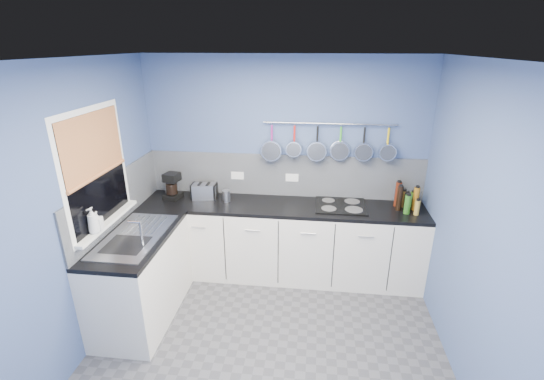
% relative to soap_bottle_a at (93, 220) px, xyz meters
% --- Properties ---
extents(floor, '(3.20, 3.00, 0.02)m').
position_rel_soap_bottle_a_xyz_m(floor, '(1.53, -0.05, -1.18)').
color(floor, '#47474C').
rests_on(floor, ground).
extents(ceiling, '(3.20, 3.00, 0.02)m').
position_rel_soap_bottle_a_xyz_m(ceiling, '(1.53, -0.05, 1.34)').
color(ceiling, white).
rests_on(ceiling, ground).
extents(wall_back, '(3.20, 0.02, 2.50)m').
position_rel_soap_bottle_a_xyz_m(wall_back, '(1.53, 1.46, 0.08)').
color(wall_back, '#3F5281').
rests_on(wall_back, ground).
extents(wall_left, '(0.02, 3.00, 2.50)m').
position_rel_soap_bottle_a_xyz_m(wall_left, '(-0.08, -0.05, 0.08)').
color(wall_left, '#3F5281').
rests_on(wall_left, ground).
extents(wall_right, '(0.02, 3.00, 2.50)m').
position_rel_soap_bottle_a_xyz_m(wall_right, '(3.14, -0.05, 0.08)').
color(wall_right, '#3F5281').
rests_on(wall_right, ground).
extents(backsplash_back, '(3.20, 0.02, 0.50)m').
position_rel_soap_bottle_a_xyz_m(backsplash_back, '(1.53, 1.44, -0.02)').
color(backsplash_back, gray).
rests_on(backsplash_back, wall_back).
extents(backsplash_left, '(0.02, 1.80, 0.50)m').
position_rel_soap_bottle_a_xyz_m(backsplash_left, '(-0.06, 0.55, -0.02)').
color(backsplash_left, gray).
rests_on(backsplash_left, wall_left).
extents(cabinet_run_back, '(3.20, 0.60, 0.86)m').
position_rel_soap_bottle_a_xyz_m(cabinet_run_back, '(1.53, 1.15, -0.74)').
color(cabinet_run_back, silver).
rests_on(cabinet_run_back, ground).
extents(worktop_back, '(3.20, 0.60, 0.04)m').
position_rel_soap_bottle_a_xyz_m(worktop_back, '(1.53, 1.15, -0.29)').
color(worktop_back, black).
rests_on(worktop_back, cabinet_run_back).
extents(cabinet_run_left, '(0.60, 1.20, 0.86)m').
position_rel_soap_bottle_a_xyz_m(cabinet_run_left, '(0.23, 0.25, -0.74)').
color(cabinet_run_left, silver).
rests_on(cabinet_run_left, ground).
extents(worktop_left, '(0.60, 1.20, 0.04)m').
position_rel_soap_bottle_a_xyz_m(worktop_left, '(0.23, 0.25, -0.29)').
color(worktop_left, black).
rests_on(worktop_left, cabinet_run_left).
extents(window_frame, '(0.01, 1.00, 1.10)m').
position_rel_soap_bottle_a_xyz_m(window_frame, '(-0.05, 0.25, 0.38)').
color(window_frame, white).
rests_on(window_frame, wall_left).
extents(window_glass, '(0.01, 0.90, 1.00)m').
position_rel_soap_bottle_a_xyz_m(window_glass, '(-0.04, 0.25, 0.38)').
color(window_glass, black).
rests_on(window_glass, wall_left).
extents(bamboo_blind, '(0.01, 0.90, 0.55)m').
position_rel_soap_bottle_a_xyz_m(bamboo_blind, '(-0.03, 0.25, 0.61)').
color(bamboo_blind, '#BD7446').
rests_on(bamboo_blind, wall_left).
extents(window_sill, '(0.10, 0.98, 0.03)m').
position_rel_soap_bottle_a_xyz_m(window_sill, '(-0.02, 0.25, -0.13)').
color(window_sill, white).
rests_on(window_sill, wall_left).
extents(sink_unit, '(0.50, 0.95, 0.01)m').
position_rel_soap_bottle_a_xyz_m(sink_unit, '(0.23, 0.25, -0.27)').
color(sink_unit, silver).
rests_on(sink_unit, worktop_left).
extents(mixer_tap, '(0.12, 0.08, 0.26)m').
position_rel_soap_bottle_a_xyz_m(mixer_tap, '(0.39, 0.07, -0.14)').
color(mixer_tap, silver).
rests_on(mixer_tap, worktop_left).
extents(socket_left, '(0.15, 0.01, 0.09)m').
position_rel_soap_bottle_a_xyz_m(socket_left, '(0.98, 1.42, -0.04)').
color(socket_left, white).
rests_on(socket_left, backsplash_back).
extents(socket_right, '(0.15, 0.01, 0.09)m').
position_rel_soap_bottle_a_xyz_m(socket_right, '(1.63, 1.42, -0.04)').
color(socket_right, white).
rests_on(socket_right, backsplash_back).
extents(pot_rail, '(1.45, 0.02, 0.02)m').
position_rel_soap_bottle_a_xyz_m(pot_rail, '(2.03, 1.40, 0.61)').
color(pot_rail, silver).
rests_on(pot_rail, wall_back).
extents(soap_bottle_a, '(0.11, 0.11, 0.24)m').
position_rel_soap_bottle_a_xyz_m(soap_bottle_a, '(0.00, 0.00, 0.00)').
color(soap_bottle_a, white).
rests_on(soap_bottle_a, window_sill).
extents(soap_bottle_b, '(0.09, 0.09, 0.17)m').
position_rel_soap_bottle_a_xyz_m(soap_bottle_b, '(0.00, 0.06, -0.03)').
color(soap_bottle_b, white).
rests_on(soap_bottle_b, window_sill).
extents(paper_towel, '(0.12, 0.12, 0.26)m').
position_rel_soap_bottle_a_xyz_m(paper_towel, '(0.22, 1.22, -0.14)').
color(paper_towel, white).
rests_on(paper_towel, worktop_back).
extents(coffee_maker, '(0.21, 0.22, 0.30)m').
position_rel_soap_bottle_a_xyz_m(coffee_maker, '(0.25, 1.19, -0.12)').
color(coffee_maker, black).
rests_on(coffee_maker, worktop_back).
extents(toaster, '(0.30, 0.20, 0.18)m').
position_rel_soap_bottle_a_xyz_m(toaster, '(0.62, 1.23, -0.18)').
color(toaster, silver).
rests_on(toaster, worktop_back).
extents(canister, '(0.10, 0.10, 0.13)m').
position_rel_soap_bottle_a_xyz_m(canister, '(0.89, 1.18, -0.20)').
color(canister, silver).
rests_on(canister, worktop_back).
extents(hob, '(0.56, 0.49, 0.01)m').
position_rel_soap_bottle_a_xyz_m(hob, '(2.20, 1.19, -0.26)').
color(hob, black).
rests_on(hob, worktop_back).
extents(pan_0, '(0.24, 0.10, 0.43)m').
position_rel_soap_bottle_a_xyz_m(pan_0, '(1.40, 1.39, 0.40)').
color(pan_0, silver).
rests_on(pan_0, pot_rail).
extents(pan_1, '(0.17, 0.12, 0.36)m').
position_rel_soap_bottle_a_xyz_m(pan_1, '(1.65, 1.39, 0.43)').
color(pan_1, silver).
rests_on(pan_1, pot_rail).
extents(pan_2, '(0.22, 0.09, 0.41)m').
position_rel_soap_bottle_a_xyz_m(pan_2, '(1.90, 1.39, 0.40)').
color(pan_2, silver).
rests_on(pan_2, pot_rail).
extents(pan_3, '(0.22, 0.05, 0.41)m').
position_rel_soap_bottle_a_xyz_m(pan_3, '(2.16, 1.39, 0.41)').
color(pan_3, silver).
rests_on(pan_3, pot_rail).
extents(pan_4, '(0.20, 0.09, 0.39)m').
position_rel_soap_bottle_a_xyz_m(pan_4, '(2.41, 1.39, 0.41)').
color(pan_4, silver).
rests_on(pan_4, pot_rail).
extents(pan_5, '(0.19, 0.11, 0.38)m').
position_rel_soap_bottle_a_xyz_m(pan_5, '(2.67, 1.39, 0.42)').
color(pan_5, silver).
rests_on(pan_5, pot_rail).
extents(condiment_0, '(0.06, 0.06, 0.17)m').
position_rel_soap_bottle_a_xyz_m(condiment_0, '(2.99, 1.28, -0.19)').
color(condiment_0, '#3F721E').
rests_on(condiment_0, worktop_back).
extents(condiment_1, '(0.07, 0.07, 0.18)m').
position_rel_soap_bottle_a_xyz_m(condiment_1, '(2.88, 1.26, -0.18)').
color(condiment_1, brown).
rests_on(condiment_1, worktop_back).
extents(condiment_2, '(0.07, 0.07, 0.28)m').
position_rel_soap_bottle_a_xyz_m(condiment_2, '(2.82, 1.27, -0.13)').
color(condiment_2, '#4C190C').
rests_on(condiment_2, worktop_back).
extents(condiment_3, '(0.06, 0.06, 0.26)m').
position_rel_soap_bottle_a_xyz_m(condiment_3, '(2.99, 1.18, -0.14)').
color(condiment_3, '#8C5914').
rests_on(condiment_3, worktop_back).
extents(condiment_4, '(0.06, 0.06, 0.20)m').
position_rel_soap_bottle_a_xyz_m(condiment_4, '(2.89, 1.17, -0.17)').
color(condiment_4, black).
rests_on(condiment_4, worktop_back).
extents(condiment_5, '(0.06, 0.06, 0.27)m').
position_rel_soap_bottle_a_xyz_m(condiment_5, '(2.81, 1.16, -0.13)').
color(condiment_5, black).
rests_on(condiment_5, worktop_back).
extents(condiment_6, '(0.05, 0.05, 0.16)m').
position_rel_soap_bottle_a_xyz_m(condiment_6, '(2.98, 1.05, -0.19)').
color(condiment_6, olive).
rests_on(condiment_6, worktop_back).
extents(condiment_7, '(0.07, 0.07, 0.21)m').
position_rel_soap_bottle_a_xyz_m(condiment_7, '(2.88, 1.08, -0.17)').
color(condiment_7, '#265919').
rests_on(condiment_7, worktop_back).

